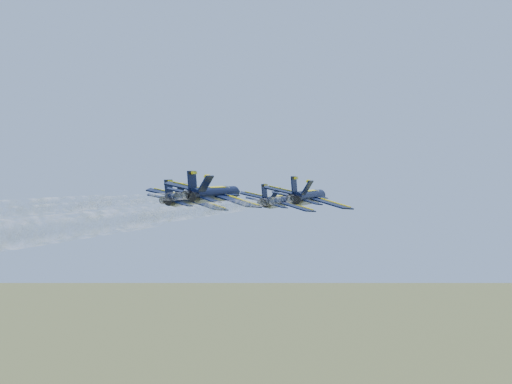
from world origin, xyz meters
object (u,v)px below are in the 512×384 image
Objects in this scene: jet_lead at (279,201)px; jet_slot at (216,194)px; jet_left at (190,199)px; jet_right at (309,197)px.

jet_slot is (7.28, -27.96, 0.00)m from jet_lead.
jet_left is (-6.62, -17.63, 0.00)m from jet_lead.
jet_right is at bearing 52.32° from jet_slot.
jet_right is at bearing -57.57° from jet_lead.
jet_lead is 1.00× the size of jet_slot.
jet_slot is at bearing -127.68° from jet_right.
jet_left is 17.32m from jet_slot.
jet_slot is at bearing -52.90° from jet_left.
jet_left is at bearing 127.10° from jet_slot.
jet_left is at bearing 179.51° from jet_right.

